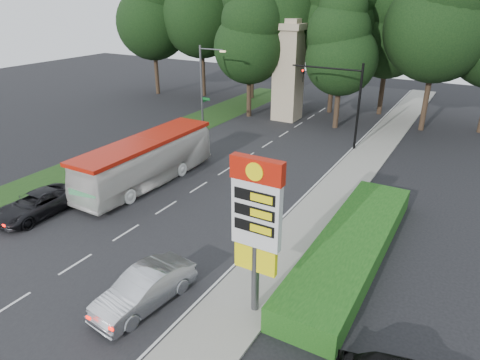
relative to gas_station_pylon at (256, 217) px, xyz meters
The scene contains 19 objects.
ground 10.41m from the gas_station_pylon, 167.77° to the right, with size 120.00×120.00×0.00m, color black.
road_surface 14.30m from the gas_station_pylon, 132.60° to the left, with size 14.00×80.00×0.02m, color black.
sidewalk_right 10.95m from the gas_station_pylon, 94.00° to the left, with size 3.00×80.00×0.12m, color gray.
grass_verge_left 25.01m from the gas_station_pylon, 139.44° to the left, with size 5.00×50.00×0.02m, color #193814.
hedge 7.49m from the gas_station_pylon, 69.05° to the left, with size 3.00×14.00×1.20m, color #164813.
gas_station_pylon is the anchor object (origin of this frame).
traffic_signal_mast 22.29m from the gas_station_pylon, 99.09° to the left, with size 6.10×0.35×7.20m.
streetlight_signs 25.74m from the gas_station_pylon, 128.96° to the left, with size 2.75×0.98×8.00m.
monument 30.17m from the gas_station_pylon, 111.80° to the left, with size 3.00×3.00×10.05m.
tree_far_west 44.43m from the gas_station_pylon, 135.18° to the left, with size 8.96×8.96×17.60m.
tree_west_near 40.31m from the gas_station_pylon, 118.74° to the left, with size 8.40×8.40×16.50m.
tree_center_right 34.64m from the gas_station_pylon, 103.95° to the left, with size 9.24×9.24×18.15m.
tree_east_near 35.54m from the gas_station_pylon, 95.22° to the left, with size 8.12×8.12×15.95m.
tree_east_mid 31.82m from the gas_station_pylon, 86.68° to the left, with size 9.52×9.52×18.70m.
tree_monument_left 31.28m from the gas_station_pylon, 119.37° to the left, with size 7.28×7.28×14.30m.
tree_monument_right 28.32m from the gas_station_pylon, 101.71° to the left, with size 6.72×6.72×13.20m.
transit_bus 15.22m from the gas_station_pylon, 148.14° to the left, with size 2.69×11.49×3.20m, color white.
sedan_silver 5.94m from the gas_station_pylon, 154.85° to the right, with size 1.69×4.83×1.59m, color #A7A9AF.
suv_charcoal 15.75m from the gas_station_pylon, behind, with size 2.37×5.15×1.43m, color black.
Camera 1 is at (15.80, -10.67, 12.25)m, focal length 32.00 mm.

